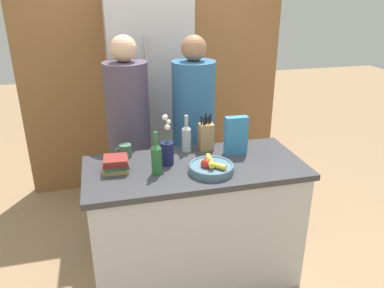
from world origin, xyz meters
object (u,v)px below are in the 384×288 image
object	(u,v)px
refrigerator	(150,101)
fruit_bowl	(211,167)
bottle_oil	(156,158)
flower_vase	(167,150)
person_in_blue	(194,128)
cereal_box	(236,135)
knife_block	(206,136)
coffee_mug	(125,151)
bottle_vinegar	(186,137)
book_stack	(116,164)
person_at_sink	(129,131)

from	to	relation	value
refrigerator	fruit_bowl	bearing A→B (deg)	-82.38
bottle_oil	fruit_bowl	bearing A→B (deg)	-10.45
flower_vase	person_in_blue	distance (m)	0.65
person_in_blue	cereal_box	bearing A→B (deg)	-81.25
knife_block	coffee_mug	world-z (taller)	knife_block
knife_block	coffee_mug	size ratio (longest dim) A/B	2.31
knife_block	bottle_vinegar	xyz separation A→B (m)	(-0.15, 0.00, 0.00)
knife_block	bottle_oil	bearing A→B (deg)	-143.38
refrigerator	flower_vase	xyz separation A→B (m)	(-0.06, -1.23, 0.01)
refrigerator	coffee_mug	xyz separation A→B (m)	(-0.33, -1.03, -0.05)
knife_block	cereal_box	bearing A→B (deg)	-34.86
bottle_vinegar	book_stack	bearing A→B (deg)	-157.94
book_stack	knife_block	bearing A→B (deg)	17.21
knife_block	bottle_oil	world-z (taller)	bottle_oil
flower_vase	refrigerator	bearing A→B (deg)	87.16
refrigerator	coffee_mug	distance (m)	1.09
book_stack	person_at_sink	size ratio (longest dim) A/B	0.11
flower_vase	cereal_box	distance (m)	0.51
person_at_sink	person_in_blue	distance (m)	0.53
refrigerator	fruit_bowl	size ratio (longest dim) A/B	6.91
refrigerator	bottle_vinegar	size ratio (longest dim) A/B	7.40
fruit_bowl	bottle_oil	xyz separation A→B (m)	(-0.34, 0.06, 0.08)
fruit_bowl	cereal_box	bearing A→B (deg)	43.60
knife_block	book_stack	bearing A→B (deg)	-162.79
knife_block	person_at_sink	bearing A→B (deg)	142.37
bottle_oil	person_in_blue	size ratio (longest dim) A/B	0.17
cereal_box	person_in_blue	xyz separation A→B (m)	(-0.18, 0.50, -0.10)
coffee_mug	book_stack	bearing A→B (deg)	-109.80
coffee_mug	book_stack	xyz separation A→B (m)	(-0.08, -0.21, 0.00)
refrigerator	person_at_sink	world-z (taller)	refrigerator
coffee_mug	book_stack	world-z (taller)	book_stack
refrigerator	bottle_vinegar	xyz separation A→B (m)	(0.11, -1.04, 0.01)
cereal_box	person_in_blue	world-z (taller)	person_in_blue
book_stack	bottle_vinegar	world-z (taller)	bottle_vinegar
fruit_bowl	book_stack	world-z (taller)	fruit_bowl
book_stack	person_in_blue	size ratio (longest dim) A/B	0.11
coffee_mug	person_in_blue	bearing A→B (deg)	31.50
cereal_box	person_in_blue	bearing A→B (deg)	109.92
refrigerator	knife_block	size ratio (longest dim) A/B	7.22
cereal_box	book_stack	xyz separation A→B (m)	(-0.85, -0.08, -0.09)
flower_vase	person_at_sink	world-z (taller)	person_at_sink
bottle_oil	bottle_vinegar	xyz separation A→B (m)	(0.27, 0.31, -0.01)
fruit_bowl	knife_block	size ratio (longest dim) A/B	1.04
fruit_bowl	flower_vase	bearing A→B (deg)	142.95
fruit_bowl	flower_vase	size ratio (longest dim) A/B	0.83
refrigerator	person_at_sink	bearing A→B (deg)	-112.25
fruit_bowl	coffee_mug	world-z (taller)	fruit_bowl
fruit_bowl	knife_block	distance (m)	0.39
fruit_bowl	person_in_blue	xyz separation A→B (m)	(0.08, 0.74, 0.00)
fruit_bowl	coffee_mug	xyz separation A→B (m)	(-0.52, 0.38, 0.01)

